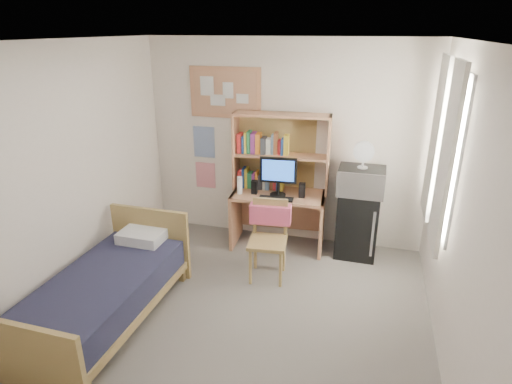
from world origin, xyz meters
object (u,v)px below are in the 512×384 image
(bulletin_board, at_px, (225,93))
(mini_fridge, at_px, (357,224))
(desk, at_px, (278,220))
(speaker_right, at_px, (302,190))
(monitor, at_px, (278,177))
(bed, at_px, (105,298))
(desk_fan, at_px, (364,156))
(desk_chair, at_px, (268,242))
(microwave, at_px, (361,181))
(speaker_left, at_px, (254,187))

(bulletin_board, height_order, mini_fridge, bulletin_board)
(desk, height_order, speaker_right, speaker_right)
(desk, distance_m, monitor, 0.61)
(mini_fridge, distance_m, bed, 3.04)
(mini_fridge, bearing_deg, desk_fan, -90.00)
(desk_chair, xyz_separation_m, monitor, (-0.05, 0.73, 0.52))
(mini_fridge, relative_size, microwave, 1.53)
(desk, relative_size, mini_fridge, 1.41)
(desk_chair, height_order, mini_fridge, desk_chair)
(mini_fridge, distance_m, monitor, 1.14)
(bed, bearing_deg, speaker_left, 63.47)
(bed, xyz_separation_m, desk_fan, (2.28, 1.98, 1.05))
(bed, relative_size, speaker_right, 9.81)
(desk_chair, bearing_deg, desk, 88.33)
(bed, xyz_separation_m, monitor, (1.29, 1.89, 0.72))
(speaker_right, bearing_deg, mini_fridge, 3.90)
(desk_chair, height_order, speaker_left, desk_chair)
(monitor, bearing_deg, bed, -127.64)
(speaker_left, distance_m, microwave, 1.31)
(bulletin_board, height_order, desk_chair, bulletin_board)
(microwave, bearing_deg, monitor, -173.82)
(desk_chair, height_order, microwave, microwave)
(bulletin_board, height_order, bed, bulletin_board)
(desk_fan, bearing_deg, desk_chair, -137.98)
(mini_fridge, height_order, speaker_left, speaker_left)
(desk_chair, xyz_separation_m, bed, (-1.34, -1.17, -0.21))
(desk, bearing_deg, desk_fan, -1.85)
(mini_fridge, bearing_deg, bulletin_board, 173.19)
(desk, bearing_deg, mini_fridge, -0.71)
(desk, height_order, mini_fridge, mini_fridge)
(mini_fridge, distance_m, desk_fan, 0.88)
(desk, xyz_separation_m, speaker_left, (-0.30, -0.08, 0.45))
(bed, bearing_deg, speaker_right, 51.55)
(monitor, relative_size, microwave, 0.89)
(microwave, bearing_deg, bed, -137.87)
(bed, bearing_deg, microwave, 42.22)
(speaker_right, xyz_separation_m, desk_fan, (0.69, 0.07, 0.47))
(bed, relative_size, microwave, 3.31)
(desk_fan, bearing_deg, bed, -137.87)
(desk_chair, distance_m, mini_fridge, 1.26)
(microwave, bearing_deg, mini_fridge, 90.00)
(bulletin_board, bearing_deg, microwave, -8.57)
(microwave, relative_size, desk_fan, 1.82)
(bed, height_order, speaker_left, speaker_left)
(desk_chair, xyz_separation_m, desk_fan, (0.94, 0.82, 0.84))
(desk_chair, distance_m, speaker_right, 0.87)
(desk_chair, bearing_deg, microwave, 35.29)
(speaker_left, height_order, desk_fan, desk_fan)
(microwave, bearing_deg, speaker_left, -174.19)
(desk, relative_size, desk_chair, 1.28)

